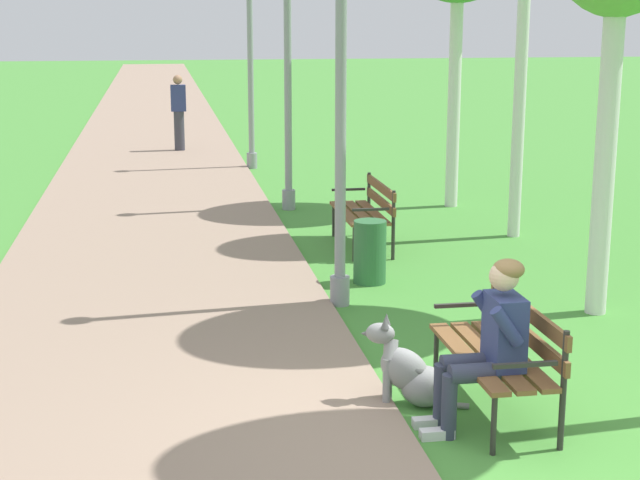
{
  "coord_description": "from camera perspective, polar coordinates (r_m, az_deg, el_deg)",
  "views": [
    {
      "loc": [
        -1.93,
        -5.8,
        2.89
      ],
      "look_at": [
        -0.51,
        2.66,
        0.9
      ],
      "focal_mm": 54.53,
      "sensor_mm": 36.0,
      "label": 1
    }
  ],
  "objects": [
    {
      "name": "pedestrian_distant",
      "position": [
        21.24,
        -8.29,
        7.39
      ],
      "size": [
        0.32,
        0.22,
        1.65
      ],
      "color": "#383842",
      "rests_on": "ground"
    },
    {
      "name": "lamp_post_mid",
      "position": [
        14.57,
        -1.9,
        9.79
      ],
      "size": [
        0.24,
        0.24,
        3.98
      ],
      "color": "gray",
      "rests_on": "ground"
    },
    {
      "name": "lamp_post_near",
      "position": [
        9.56,
        1.23,
        8.96
      ],
      "size": [
        0.24,
        0.24,
        4.27
      ],
      "color": "gray",
      "rests_on": "ground"
    },
    {
      "name": "paved_path",
      "position": [
        29.94,
        -9.73,
        7.37
      ],
      "size": [
        3.57,
        60.0,
        0.04
      ],
      "primitive_type": "cube",
      "color": "gray",
      "rests_on": "ground"
    },
    {
      "name": "park_bench_mid",
      "position": [
        12.3,
        2.75,
        1.9
      ],
      "size": [
        0.55,
        1.5,
        0.85
      ],
      "color": "brown",
      "rests_on": "ground"
    },
    {
      "name": "dog_grey",
      "position": [
        7.42,
        5.35,
        -7.78
      ],
      "size": [
        0.8,
        0.43,
        0.71
      ],
      "color": "gray",
      "rests_on": "ground"
    },
    {
      "name": "person_seated_on_near_bench",
      "position": [
        6.94,
        9.91,
        -5.73
      ],
      "size": [
        0.74,
        0.49,
        1.25
      ],
      "color": "#33384C",
      "rests_on": "ground"
    },
    {
      "name": "litter_bin",
      "position": [
        10.69,
        2.94,
        -0.7
      ],
      "size": [
        0.36,
        0.36,
        0.7
      ],
      "primitive_type": "cylinder",
      "color": "#2D6638",
      "rests_on": "ground"
    },
    {
      "name": "park_bench_near",
      "position": [
        7.31,
        10.66,
        -6.17
      ],
      "size": [
        0.55,
        1.5,
        0.85
      ],
      "color": "brown",
      "rests_on": "ground"
    },
    {
      "name": "ground_plane",
      "position": [
        6.77,
        8.22,
        -12.38
      ],
      "size": [
        120.0,
        120.0,
        0.0
      ],
      "primitive_type": "plane",
      "color": "#478E38"
    },
    {
      "name": "lamp_post_far",
      "position": [
        18.68,
        -4.11,
        10.58
      ],
      "size": [
        0.24,
        0.24,
        4.04
      ],
      "color": "gray",
      "rests_on": "ground"
    }
  ]
}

